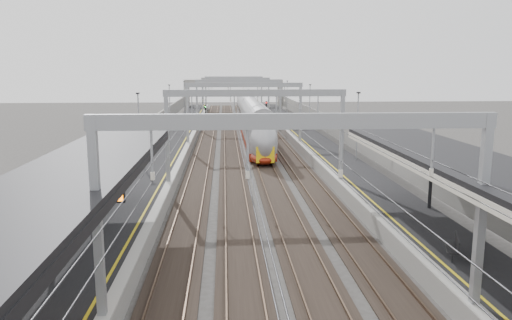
{
  "coord_description": "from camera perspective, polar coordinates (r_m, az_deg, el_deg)",
  "views": [
    {
      "loc": [
        -2.23,
        -13.53,
        8.92
      ],
      "look_at": [
        0.0,
        21.34,
        2.64
      ],
      "focal_mm": 35.0,
      "sensor_mm": 36.0,
      "label": 1
    }
  ],
  "objects": [
    {
      "name": "bench",
      "position": [
        23.29,
        21.72,
        -8.96
      ],
      "size": [
        1.1,
        1.88,
        0.94
      ],
      "color": "black",
      "rests_on": "platform_right"
    },
    {
      "name": "canopy_left",
      "position": [
        17.92,
        -22.44,
        -2.95
      ],
      "size": [
        4.4,
        30.0,
        4.24
      ],
      "color": "black",
      "rests_on": "platform_left"
    },
    {
      "name": "platform_right",
      "position": [
        60.01,
        6.2,
        2.07
      ],
      "size": [
        4.0,
        120.0,
        1.0
      ],
      "primitive_type": "cube",
      "color": "black",
      "rests_on": "ground"
    },
    {
      "name": "signal_green",
      "position": [
        79.96,
        -5.8,
        5.48
      ],
      "size": [
        0.32,
        0.32,
        3.48
      ],
      "color": "black",
      "rests_on": "ground"
    },
    {
      "name": "overbridge",
      "position": [
        113.61,
        -2.56,
        8.36
      ],
      "size": [
        22.0,
        2.2,
        6.9
      ],
      "color": "gray",
      "rests_on": "ground"
    },
    {
      "name": "platform_left",
      "position": [
        59.42,
        -9.2,
        1.91
      ],
      "size": [
        4.0,
        120.0,
        1.0
      ],
      "primitive_type": "cube",
      "color": "black",
      "rests_on": "ground"
    },
    {
      "name": "wall_right",
      "position": [
        60.5,
        9.21,
        3.11
      ],
      "size": [
        0.3,
        120.0,
        3.2
      ],
      "primitive_type": "cube",
      "color": "gray",
      "rests_on": "ground"
    },
    {
      "name": "tracks",
      "position": [
        59.24,
        -1.46,
        1.58
      ],
      "size": [
        11.4,
        140.0,
        0.2
      ],
      "color": "black",
      "rests_on": "ground"
    },
    {
      "name": "signal_red_near",
      "position": [
        81.29,
        0.19,
        5.6
      ],
      "size": [
        0.32,
        0.32,
        3.48
      ],
      "color": "black",
      "rests_on": "ground"
    },
    {
      "name": "train",
      "position": [
        68.2,
        -0.5,
        4.45
      ],
      "size": [
        2.69,
        49.08,
        4.26
      ],
      "color": "maroon",
      "rests_on": "ground"
    },
    {
      "name": "wall_left",
      "position": [
        59.67,
        -12.29,
        2.91
      ],
      "size": [
        0.3,
        120.0,
        3.2
      ],
      "primitive_type": "cube",
      "color": "gray",
      "rests_on": "ground"
    },
    {
      "name": "overhead_line",
      "position": [
        65.25,
        -1.71,
        7.75
      ],
      "size": [
        13.0,
        140.0,
        6.6
      ],
      "color": "#91949A",
      "rests_on": "platform_left"
    },
    {
      "name": "signal_red_far",
      "position": [
        90.56,
        1.19,
        6.07
      ],
      "size": [
        0.32,
        0.32,
        3.48
      ],
      "color": "black",
      "rests_on": "ground"
    }
  ]
}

